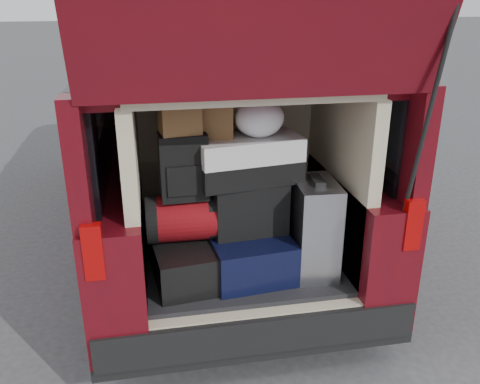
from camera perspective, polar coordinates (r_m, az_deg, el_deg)
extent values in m
plane|color=#39393C|center=(3.52, 0.89, -17.62)|extent=(80.00, 80.00, 0.00)
cylinder|color=black|center=(3.62, -13.46, -10.81)|extent=(0.24, 0.64, 0.64)
cylinder|color=black|center=(3.86, 11.83, -8.42)|extent=(0.24, 0.64, 0.64)
cylinder|color=black|center=(6.65, -12.55, 4.53)|extent=(0.24, 0.64, 0.64)
cylinder|color=black|center=(6.78, 1.45, 5.39)|extent=(0.24, 0.64, 0.64)
cube|color=black|center=(5.16, -3.70, -0.75)|extent=(1.90, 4.85, 0.08)
cube|color=#510A13|center=(4.98, -12.82, 3.30)|extent=(0.33, 4.85, 0.80)
cube|color=#510A13|center=(5.16, 4.89, 4.40)|extent=(0.33, 4.85, 0.80)
cube|color=#510A13|center=(4.80, -4.13, 15.70)|extent=(1.82, 4.46, 0.10)
cube|color=black|center=(4.72, -14.78, 11.39)|extent=(0.12, 4.25, 0.68)
cube|color=black|center=(4.92, 6.58, 12.36)|extent=(0.12, 4.25, 0.68)
cube|color=black|center=(3.05, 2.07, -15.21)|extent=(1.86, 0.16, 0.22)
cube|color=#990505|center=(2.65, -16.15, -6.47)|extent=(0.10, 0.06, 0.30)
cube|color=#990505|center=(2.99, 18.76, -3.45)|extent=(0.10, 0.06, 0.30)
cube|color=black|center=(3.45, 0.02, -8.05)|extent=(1.24, 1.05, 0.06)
cube|color=beige|center=(3.14, -11.89, 0.62)|extent=(0.08, 1.05, 1.15)
cube|color=beige|center=(3.37, 11.13, 2.13)|extent=(0.08, 1.05, 1.15)
cube|color=beige|center=(3.71, -1.58, 4.36)|extent=(1.34, 0.06, 1.15)
cube|color=beige|center=(3.03, 0.02, 12.21)|extent=(1.34, 1.05, 0.06)
cylinder|color=black|center=(2.72, 20.68, 8.00)|extent=(0.02, 0.90, 0.76)
cube|color=black|center=(3.57, 0.02, -11.46)|extent=(1.24, 1.05, 0.55)
cube|color=black|center=(3.22, -5.73, -7.38)|extent=(0.51, 0.66, 0.24)
cube|color=black|center=(3.26, 0.81, -6.67)|extent=(0.55, 0.64, 0.26)
cube|color=white|center=(3.21, 8.32, -3.96)|extent=(0.27, 0.42, 0.60)
cube|color=maroon|center=(3.13, -6.45, -2.91)|extent=(0.44, 0.29, 0.28)
cube|color=black|center=(3.17, 0.94, -1.65)|extent=(0.48, 0.31, 0.33)
cube|color=black|center=(2.98, -6.36, 2.88)|extent=(0.28, 0.18, 0.40)
cube|color=white|center=(3.08, 0.87, 3.70)|extent=(0.67, 0.41, 0.28)
cube|color=brown|center=(2.91, -6.84, 8.55)|extent=(0.25, 0.21, 0.20)
cube|color=brown|center=(3.03, -3.07, 8.46)|extent=(0.27, 0.23, 0.24)
ellipsoid|color=white|center=(3.01, 2.17, 8.35)|extent=(0.32, 0.31, 0.23)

